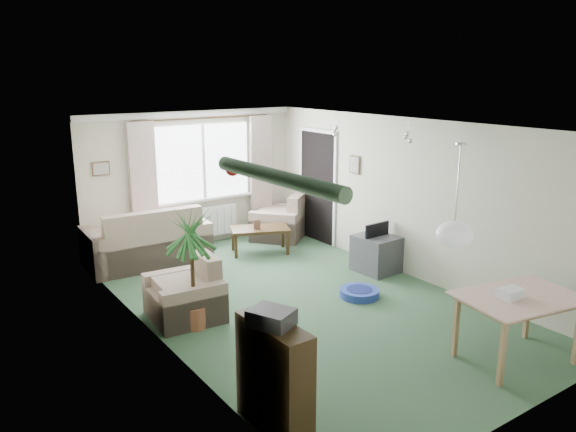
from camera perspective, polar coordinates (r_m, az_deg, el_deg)
ground at (r=7.74m, az=1.28°, el=-8.73°), size 6.50×6.50×0.00m
window at (r=10.11m, az=-8.63°, el=5.48°), size 1.80×0.03×1.30m
curtain_rod at (r=9.95m, az=-8.59°, el=9.80°), size 2.60×0.03×0.03m
curtain_left at (r=9.61m, az=-14.47°, el=3.33°), size 0.45×0.08×2.00m
curtain_right at (r=10.62m, az=-2.76°, el=4.78°), size 0.45×0.08×2.00m
radiator at (r=10.30m, az=-8.31°, el=-0.61°), size 1.20×0.10×0.55m
doorway at (r=10.27m, az=3.03°, el=2.92°), size 0.03×0.95×2.00m
pendant_lamp at (r=5.80m, az=16.53°, el=-1.80°), size 0.36×0.36×0.36m
tinsel_garland at (r=4.20m, az=-1.22°, el=3.98°), size 1.60×1.60×0.12m
bauble_cluster_a at (r=8.67m, az=4.85°, el=8.92°), size 0.20×0.20×0.20m
bauble_cluster_b at (r=8.00m, az=12.07°, el=8.20°), size 0.20×0.20×0.20m
wall_picture_back at (r=9.46m, az=-18.48°, el=4.59°), size 0.28×0.03×0.22m
wall_picture_right at (r=9.42m, az=6.80°, el=5.19°), size 0.03×0.24×0.30m
sofa at (r=9.40m, az=-14.20°, el=-1.87°), size 1.97×1.11×0.96m
armchair_corner at (r=10.53m, az=-0.96°, el=-0.03°), size 1.28×1.28×0.84m
armchair_left at (r=7.25m, az=-10.51°, el=-7.28°), size 0.90×0.94×0.79m
coffee_table at (r=9.73m, az=-2.86°, el=-2.46°), size 1.13×0.89×0.45m
photo_frame at (r=9.59m, az=-3.18°, el=-0.82°), size 0.12×0.05×0.16m
bookshelf at (r=5.01m, az=-1.42°, el=-16.07°), size 0.29×0.82×1.00m
hifi_box at (r=4.72m, az=-1.69°, el=-10.26°), size 0.40×0.43×0.14m
houseplant at (r=6.84m, az=-9.69°, el=-5.37°), size 0.75×0.75×1.50m
dining_table at (r=6.62m, az=22.16°, el=-10.58°), size 1.28×0.97×0.72m
gift_box at (r=6.38m, az=21.69°, el=-7.38°), size 0.26×0.19×0.12m
tv_cube at (r=8.90m, az=8.95°, el=-3.81°), size 0.60×0.65×0.57m
pet_bed at (r=7.96m, az=7.26°, el=-7.76°), size 0.61×0.61×0.11m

